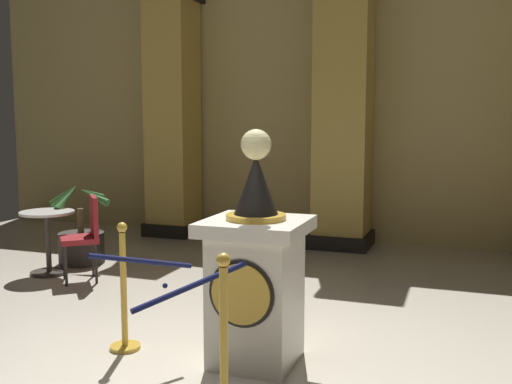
{
  "coord_description": "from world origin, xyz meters",
  "views": [
    {
      "loc": [
        1.67,
        -3.52,
        1.79
      ],
      "look_at": [
        0.24,
        0.44,
        1.28
      ],
      "focal_mm": 41.15,
      "sensor_mm": 36.0,
      "label": 1
    }
  ],
  "objects_px": {
    "stanchion_far": "(224,373)",
    "cafe_table": "(48,234)",
    "cafe_chair_red": "(86,231)",
    "potted_palm_left": "(81,241)",
    "stanchion_near": "(124,305)",
    "pedestal_clock": "(256,274)"
  },
  "relations": [
    {
      "from": "stanchion_far",
      "to": "cafe_table",
      "type": "xyz_separation_m",
      "value": [
        -3.36,
        2.63,
        0.1
      ]
    },
    {
      "from": "cafe_table",
      "to": "cafe_chair_red",
      "type": "distance_m",
      "value": 0.62
    },
    {
      "from": "stanchion_far",
      "to": "potted_palm_left",
      "type": "relative_size",
      "value": 1.03
    },
    {
      "from": "stanchion_far",
      "to": "potted_palm_left",
      "type": "distance_m",
      "value": 4.62
    },
    {
      "from": "potted_palm_left",
      "to": "stanchion_far",
      "type": "bearing_deg",
      "value": -43.97
    },
    {
      "from": "stanchion_near",
      "to": "cafe_chair_red",
      "type": "height_order",
      "value": "stanchion_near"
    },
    {
      "from": "stanchion_near",
      "to": "potted_palm_left",
      "type": "xyz_separation_m",
      "value": [
        -2.08,
        2.27,
        -0.07
      ]
    },
    {
      "from": "stanchion_near",
      "to": "cafe_table",
      "type": "relative_size",
      "value": 1.36
    },
    {
      "from": "stanchion_far",
      "to": "stanchion_near",
      "type": "bearing_deg",
      "value": 143.19
    },
    {
      "from": "potted_palm_left",
      "to": "cafe_chair_red",
      "type": "distance_m",
      "value": 0.93
    },
    {
      "from": "potted_palm_left",
      "to": "cafe_chair_red",
      "type": "height_order",
      "value": "potted_palm_left"
    },
    {
      "from": "potted_palm_left",
      "to": "cafe_table",
      "type": "height_order",
      "value": "potted_palm_left"
    },
    {
      "from": "pedestal_clock",
      "to": "potted_palm_left",
      "type": "xyz_separation_m",
      "value": [
        -3.14,
        2.17,
        -0.39
      ]
    },
    {
      "from": "stanchion_near",
      "to": "stanchion_far",
      "type": "relative_size",
      "value": 0.95
    },
    {
      "from": "potted_palm_left",
      "to": "cafe_chair_red",
      "type": "bearing_deg",
      "value": -49.88
    },
    {
      "from": "pedestal_clock",
      "to": "stanchion_far",
      "type": "bearing_deg",
      "value": -79.9
    },
    {
      "from": "cafe_chair_red",
      "to": "stanchion_far",
      "type": "bearing_deg",
      "value": -42.57
    },
    {
      "from": "pedestal_clock",
      "to": "potted_palm_left",
      "type": "height_order",
      "value": "pedestal_clock"
    },
    {
      "from": "potted_palm_left",
      "to": "cafe_table",
      "type": "bearing_deg",
      "value": -93.56
    },
    {
      "from": "potted_palm_left",
      "to": "cafe_chair_red",
      "type": "xyz_separation_m",
      "value": [
        0.57,
        -0.68,
        0.29
      ]
    },
    {
      "from": "pedestal_clock",
      "to": "cafe_table",
      "type": "distance_m",
      "value": 3.56
    },
    {
      "from": "potted_palm_left",
      "to": "stanchion_near",
      "type": "bearing_deg",
      "value": -47.59
    }
  ]
}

